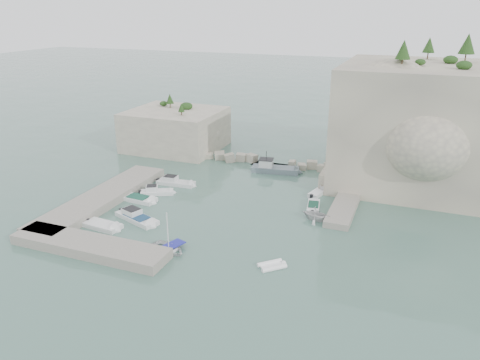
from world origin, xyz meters
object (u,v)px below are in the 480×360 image
(tender_east_c, at_px, (318,194))
(work_boat, at_px, (275,172))
(inflatable_dinghy, at_px, (272,267))
(rowboat, at_px, (169,251))
(motorboat_b, at_px, (157,194))
(motorboat_c, at_px, (138,201))
(tender_east_a, at_px, (316,220))
(motorboat_e, at_px, (103,228))
(tender_east_d, at_px, (333,194))
(tender_east_b, at_px, (313,208))
(motorboat_d, at_px, (137,220))
(motorboat_a, at_px, (176,185))

(tender_east_c, height_order, work_boat, work_boat)
(inflatable_dinghy, bearing_deg, work_boat, 63.23)
(rowboat, height_order, work_boat, work_boat)
(inflatable_dinghy, relative_size, work_boat, 0.36)
(motorboat_b, relative_size, motorboat_c, 0.88)
(tender_east_a, distance_m, work_boat, 17.98)
(motorboat_e, distance_m, tender_east_d, 30.99)
(tender_east_a, height_order, tender_east_c, tender_east_a)
(motorboat_c, distance_m, tender_east_b, 23.29)
(tender_east_b, bearing_deg, rowboat, 134.73)
(inflatable_dinghy, distance_m, tender_east_b, 15.78)
(motorboat_c, bearing_deg, motorboat_b, 72.79)
(motorboat_c, distance_m, motorboat_e, 8.55)
(inflatable_dinghy, distance_m, tender_east_d, 21.69)
(tender_east_d, bearing_deg, work_boat, 57.56)
(inflatable_dinghy, relative_size, tender_east_b, 0.65)
(inflatable_dinghy, xyz_separation_m, work_boat, (-8.21, 27.47, 0.00))
(motorboat_b, height_order, tender_east_c, motorboat_b)
(motorboat_c, xyz_separation_m, motorboat_d, (3.28, -5.33, 0.00))
(tender_east_b, height_order, tender_east_d, tender_east_d)
(motorboat_c, bearing_deg, inflatable_dinghy, -19.34)
(motorboat_e, relative_size, tender_east_a, 1.44)
(motorboat_a, distance_m, motorboat_e, 15.68)
(tender_east_b, relative_size, work_boat, 0.55)
(motorboat_b, height_order, tender_east_d, tender_east_d)
(tender_east_a, bearing_deg, motorboat_e, 123.45)
(rowboat, bearing_deg, tender_east_b, -16.42)
(motorboat_b, xyz_separation_m, tender_east_d, (22.85, 8.91, 0.00))
(motorboat_e, height_order, tender_east_d, tender_east_d)
(tender_east_d, height_order, work_boat, work_boat)
(motorboat_d, relative_size, tender_east_b, 1.52)
(motorboat_b, xyz_separation_m, rowboat, (9.50, -13.54, 0.00))
(motorboat_d, height_order, tender_east_a, tender_east_a)
(motorboat_b, relative_size, rowboat, 1.17)
(tender_east_b, bearing_deg, motorboat_c, 95.10)
(motorboat_e, bearing_deg, inflatable_dinghy, 2.17)
(motorboat_c, relative_size, rowboat, 1.33)
(motorboat_a, bearing_deg, motorboat_b, -103.02)
(inflatable_dinghy, height_order, tender_east_d, tender_east_d)
(rowboat, height_order, tender_east_b, rowboat)
(work_boat, bearing_deg, rowboat, -105.08)
(work_boat, bearing_deg, tender_east_a, -65.58)
(motorboat_d, height_order, tender_east_d, tender_east_d)
(motorboat_a, bearing_deg, tender_east_c, 7.19)
(rowboat, relative_size, tender_east_c, 0.97)
(tender_east_c, relative_size, tender_east_d, 1.07)
(tender_east_c, bearing_deg, motorboat_a, 115.13)
(tender_east_a, height_order, work_boat, work_boat)
(motorboat_c, distance_m, motorboat_d, 6.26)
(motorboat_a, height_order, tender_east_a, tender_east_a)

